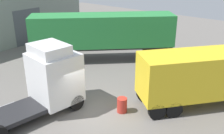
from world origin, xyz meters
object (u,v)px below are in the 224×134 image
tractor_unit_white (47,81)px  oil_drum (122,105)px  container_trailer_green (103,31)px  box_truck_blue (205,75)px

tractor_unit_white → oil_drum: tractor_unit_white is taller
tractor_unit_white → oil_drum: bearing=-47.4°
container_trailer_green → oil_drum: container_trailer_green is taller
tractor_unit_white → container_trailer_green: 8.90m
container_trailer_green → box_truck_blue: container_trailer_green is taller
tractor_unit_white → oil_drum: (2.41, -3.52, -1.40)m
container_trailer_green → oil_drum: 9.01m
container_trailer_green → tractor_unit_white: bearing=65.4°
tractor_unit_white → box_truck_blue: 9.20m
box_truck_blue → tractor_unit_white: bearing=172.1°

